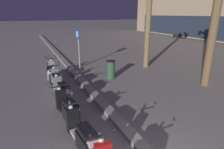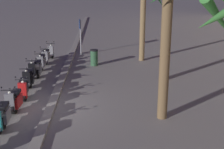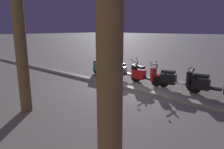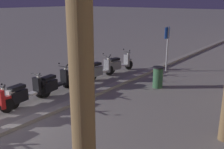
{
  "view_description": "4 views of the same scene",
  "coord_description": "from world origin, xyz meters",
  "views": [
    {
      "loc": [
        2.3,
        -1.91,
        3.28
      ],
      "look_at": [
        -3.0,
        0.53,
        1.39
      ],
      "focal_mm": 30.13,
      "sensor_mm": 36.0,
      "label": 1
    },
    {
      "loc": [
        11.7,
        2.51,
        5.0
      ],
      "look_at": [
        -1.63,
        2.94,
        0.87
      ],
      "focal_mm": 50.19,
      "sensor_mm": 36.0,
      "label": 2
    },
    {
      "loc": [
        -5.36,
        7.77,
        2.69
      ],
      "look_at": [
        -1.34,
        3.13,
        1.33
      ],
      "focal_mm": 33.25,
      "sensor_mm": 36.0,
      "label": 3
    },
    {
      "loc": [
        3.6,
        7.27,
        3.83
      ],
      "look_at": [
        -3.18,
        1.93,
        1.31
      ],
      "focal_mm": 41.82,
      "sensor_mm": 36.0,
      "label": 4
    }
  ],
  "objects": [
    {
      "name": "ground_plane",
      "position": [
        0.0,
        0.0,
        0.0
      ],
      "size": [
        200.0,
        200.0,
        0.0
      ],
      "primitive_type": "plane",
      "color": "gray"
    },
    {
      "name": "curb_strip",
      "position": [
        0.0,
        0.43,
        0.06
      ],
      "size": [
        60.0,
        0.36,
        0.12
      ],
      "primitive_type": "cube",
      "color": "gray",
      "rests_on": "ground"
    },
    {
      "name": "scooter_black_mid_centre",
      "position": [
        -3.0,
        -0.99,
        0.45
      ],
      "size": [
        1.84,
        0.6,
        1.17
      ],
      "color": "black",
      "rests_on": "ground"
    },
    {
      "name": "scooter_black_tail_end",
      "position": [
        -1.55,
        -0.95,
        0.44
      ],
      "size": [
        1.83,
        0.57,
        1.04
      ],
      "color": "black",
      "rests_on": "ground"
    },
    {
      "name": "scooter_red_lead_nearest",
      "position": [
        0.04,
        -0.83,
        0.46
      ],
      "size": [
        1.79,
        0.56,
        1.17
      ],
      "color": "black",
      "rests_on": "ground"
    },
    {
      "name": "scooter_grey_mid_front",
      "position": [
        1.31,
        -0.95,
        0.46
      ],
      "size": [
        1.83,
        0.56,
        1.17
      ],
      "color": "black",
      "rests_on": "ground"
    },
    {
      "name": "scooter_teal_gap_after_mid",
      "position": [
        2.93,
        -0.93,
        0.46
      ],
      "size": [
        1.77,
        0.56,
        1.17
      ],
      "color": "black",
      "rests_on": "ground"
    }
  ]
}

